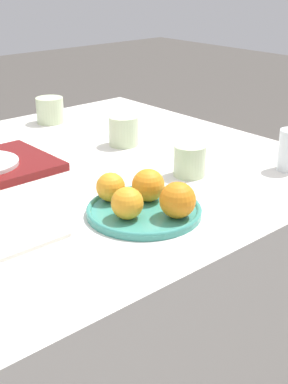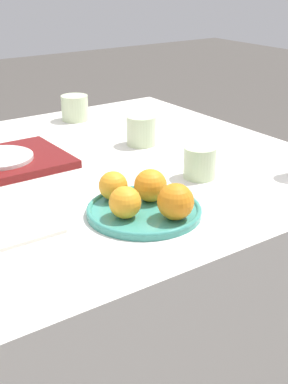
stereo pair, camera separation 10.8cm
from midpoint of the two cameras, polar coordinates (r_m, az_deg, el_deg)
table at (r=1.47m, az=-12.62°, el=-12.24°), size 1.38×1.06×0.73m
fruit_platter at (r=1.09m, az=-2.82°, el=-2.04°), size 0.24×0.24×0.02m
orange_0 at (r=1.12m, az=-2.31°, el=0.68°), size 0.07×0.07×0.07m
orange_1 at (r=1.04m, az=-4.76°, el=-1.26°), size 0.06×0.06×0.06m
orange_2 at (r=1.04m, az=0.66°, el=-0.94°), size 0.07×0.07×0.07m
orange_3 at (r=1.12m, az=-6.32°, el=0.47°), size 0.06×0.06×0.06m
cup_0 at (r=1.51m, az=-4.25°, el=6.49°), size 0.08×0.08×0.08m
cup_2 at (r=1.76m, az=-11.76°, el=8.52°), size 0.09×0.09×0.08m
cup_3 at (r=1.28m, az=2.51°, el=3.32°), size 0.08×0.08×0.08m
napkin at (r=1.05m, az=-16.25°, el=-4.34°), size 0.15×0.14×0.01m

